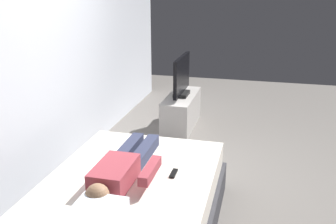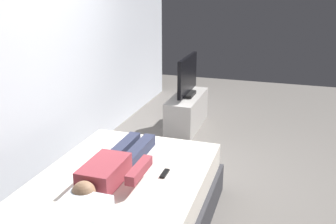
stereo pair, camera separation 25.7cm
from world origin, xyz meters
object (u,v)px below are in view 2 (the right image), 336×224
person (113,167)px  tv_stand (187,112)px  remote (165,173)px  tv (187,77)px  pillow (76,217)px  bed (120,207)px

person → tv_stand: size_ratio=1.15×
remote → tv: bearing=10.8°
pillow → person: person is taller
bed → pillow: 0.75m
bed → tv_stand: bearing=2.8°
pillow → remote: size_ratio=3.20×
tv → bed: bearing=-177.2°
remote → tv: size_ratio=0.17×
tv_stand → tv: bearing=0.0°
person → tv: tv is taller
tv_stand → tv: 0.53m
remote → tv_stand: bearing=10.8°
person → tv: (2.63, 0.07, 0.16)m
bed → person: bearing=65.0°
remote → person: bearing=110.5°
remote → tv: tv is taller
tv_stand → pillow: bearing=-177.8°
bed → tv: bearing=2.8°
bed → person: person is taller
tv → pillow: bearing=-177.8°
pillow → tv: tv is taller
person → tv_stand: bearing=1.5°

